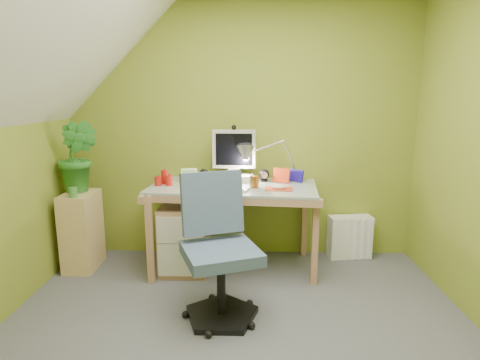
{
  "coord_description": "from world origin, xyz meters",
  "views": [
    {
      "loc": [
        0.08,
        -2.12,
        1.51
      ],
      "look_at": [
        0.0,
        1.0,
        0.85
      ],
      "focal_mm": 30.0,
      "sensor_mm": 36.0,
      "label": 1
    }
  ],
  "objects_px": {
    "monitor": "(234,151)",
    "side_ledge": "(82,231)",
    "desk": "(233,227)",
    "potted_plant": "(78,156)",
    "radiator": "(350,237)",
    "desk_lamp": "(285,151)",
    "task_chair": "(221,251)"
  },
  "relations": [
    {
      "from": "monitor",
      "to": "potted_plant",
      "type": "distance_m",
      "value": 1.35
    },
    {
      "from": "desk_lamp",
      "to": "radiator",
      "type": "relative_size",
      "value": 1.36
    },
    {
      "from": "radiator",
      "to": "side_ledge",
      "type": "bearing_deg",
      "value": 179.06
    },
    {
      "from": "monitor",
      "to": "potted_plant",
      "type": "height_order",
      "value": "potted_plant"
    },
    {
      "from": "desk",
      "to": "monitor",
      "type": "xyz_separation_m",
      "value": [
        -0.0,
        0.18,
        0.65
      ]
    },
    {
      "from": "desk_lamp",
      "to": "side_ledge",
      "type": "relative_size",
      "value": 0.79
    },
    {
      "from": "desk",
      "to": "monitor",
      "type": "bearing_deg",
      "value": 95.54
    },
    {
      "from": "monitor",
      "to": "desk",
      "type": "bearing_deg",
      "value": -89.07
    },
    {
      "from": "desk",
      "to": "monitor",
      "type": "height_order",
      "value": "monitor"
    },
    {
      "from": "desk",
      "to": "potted_plant",
      "type": "height_order",
      "value": "potted_plant"
    },
    {
      "from": "monitor",
      "to": "task_chair",
      "type": "distance_m",
      "value": 1.15
    },
    {
      "from": "monitor",
      "to": "side_ledge",
      "type": "height_order",
      "value": "monitor"
    },
    {
      "from": "desk_lamp",
      "to": "side_ledge",
      "type": "height_order",
      "value": "desk_lamp"
    },
    {
      "from": "monitor",
      "to": "radiator",
      "type": "bearing_deg",
      "value": 5.64
    },
    {
      "from": "desk",
      "to": "side_ledge",
      "type": "bearing_deg",
      "value": -173.2
    },
    {
      "from": "desk_lamp",
      "to": "radiator",
      "type": "xyz_separation_m",
      "value": [
        0.64,
        0.09,
        -0.83
      ]
    },
    {
      "from": "desk",
      "to": "desk_lamp",
      "type": "height_order",
      "value": "desk_lamp"
    },
    {
      "from": "desk",
      "to": "monitor",
      "type": "relative_size",
      "value": 2.6
    },
    {
      "from": "potted_plant",
      "to": "desk",
      "type": "bearing_deg",
      "value": -0.89
    },
    {
      "from": "desk",
      "to": "potted_plant",
      "type": "relative_size",
      "value": 2.26
    },
    {
      "from": "desk_lamp",
      "to": "potted_plant",
      "type": "relative_size",
      "value": 0.87
    },
    {
      "from": "monitor",
      "to": "side_ledge",
      "type": "xyz_separation_m",
      "value": [
        -1.34,
        -0.21,
        -0.68
      ]
    },
    {
      "from": "desk",
      "to": "task_chair",
      "type": "height_order",
      "value": "task_chair"
    },
    {
      "from": "desk_lamp",
      "to": "task_chair",
      "type": "bearing_deg",
      "value": -109.72
    },
    {
      "from": "monitor",
      "to": "radiator",
      "type": "height_order",
      "value": "monitor"
    },
    {
      "from": "desk_lamp",
      "to": "potted_plant",
      "type": "distance_m",
      "value": 1.79
    },
    {
      "from": "desk",
      "to": "side_ledge",
      "type": "distance_m",
      "value": 1.34
    },
    {
      "from": "desk_lamp",
      "to": "radiator",
      "type": "bearing_deg",
      "value": 14.59
    },
    {
      "from": "desk",
      "to": "potted_plant",
      "type": "xyz_separation_m",
      "value": [
        -1.34,
        0.02,
        0.62
      ]
    },
    {
      "from": "desk_lamp",
      "to": "potted_plant",
      "type": "bearing_deg",
      "value": -168.31
    },
    {
      "from": "side_ledge",
      "to": "monitor",
      "type": "bearing_deg",
      "value": 8.9
    },
    {
      "from": "task_chair",
      "to": "radiator",
      "type": "distance_m",
      "value": 1.61
    }
  ]
}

